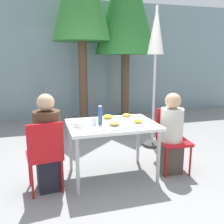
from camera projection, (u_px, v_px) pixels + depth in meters
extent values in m
plane|color=gray|center=(112.00, 176.00, 3.40)|extent=(24.00, 24.00, 0.00)
cube|color=gray|center=(73.00, 60.00, 6.60)|extent=(10.00, 0.20, 3.00)
cube|color=white|center=(112.00, 125.00, 3.24)|extent=(1.14, 0.81, 0.04)
cylinder|color=#B7B7B7|center=(78.00, 167.00, 2.87)|extent=(0.04, 0.04, 0.70)
cylinder|color=#B7B7B7|center=(158.00, 157.00, 3.14)|extent=(0.04, 0.04, 0.70)
cylinder|color=#B7B7B7|center=(71.00, 146.00, 3.51)|extent=(0.04, 0.04, 0.70)
cylinder|color=#B7B7B7|center=(138.00, 140.00, 3.79)|extent=(0.04, 0.04, 0.70)
cube|color=red|center=(44.00, 155.00, 2.98)|extent=(0.44, 0.44, 0.04)
cube|color=red|center=(45.00, 142.00, 2.76)|extent=(0.40, 0.08, 0.42)
cylinder|color=red|center=(30.00, 170.00, 3.12)|extent=(0.03, 0.03, 0.42)
cylinder|color=red|center=(57.00, 165.00, 3.24)|extent=(0.03, 0.03, 0.42)
cylinder|color=red|center=(32.00, 182.00, 2.81)|extent=(0.03, 0.03, 0.42)
cylinder|color=red|center=(62.00, 176.00, 2.94)|extent=(0.03, 0.03, 0.42)
cube|color=black|center=(50.00, 171.00, 3.04)|extent=(0.32, 0.32, 0.46)
cylinder|color=#472D1E|center=(47.00, 133.00, 2.94)|extent=(0.32, 0.32, 0.52)
sphere|color=tan|center=(46.00, 102.00, 2.86)|extent=(0.20, 0.20, 0.20)
cube|color=red|center=(174.00, 142.00, 3.45)|extent=(0.44, 0.44, 0.04)
cube|color=red|center=(170.00, 122.00, 3.58)|extent=(0.40, 0.08, 0.42)
cylinder|color=red|center=(190.00, 161.00, 3.37)|extent=(0.03, 0.03, 0.42)
cylinder|color=red|center=(166.00, 163.00, 3.31)|extent=(0.03, 0.03, 0.42)
cylinder|color=red|center=(179.00, 152.00, 3.69)|extent=(0.03, 0.03, 0.42)
cylinder|color=red|center=(158.00, 153.00, 3.64)|extent=(0.03, 0.03, 0.42)
cube|color=#473D33|center=(170.00, 156.00, 3.49)|extent=(0.31, 0.31, 0.46)
cylinder|color=beige|center=(172.00, 125.00, 3.39)|extent=(0.31, 0.31, 0.45)
sphere|color=tan|center=(173.00, 101.00, 3.32)|extent=(0.21, 0.21, 0.21)
cylinder|color=#333333|center=(152.00, 144.00, 4.56)|extent=(0.36, 0.36, 0.05)
cylinder|color=#BCBCBC|center=(154.00, 79.00, 4.31)|extent=(0.04, 0.04, 2.41)
cone|color=silver|center=(156.00, 30.00, 4.13)|extent=(0.28, 0.28, 0.78)
cylinder|color=white|center=(127.00, 117.00, 3.54)|extent=(0.21, 0.21, 0.01)
ellipsoid|color=gold|center=(127.00, 115.00, 3.54)|extent=(0.11, 0.11, 0.05)
cylinder|color=white|center=(138.00, 123.00, 3.21)|extent=(0.21, 0.21, 0.01)
ellipsoid|color=gold|center=(138.00, 121.00, 3.21)|extent=(0.12, 0.12, 0.05)
cylinder|color=white|center=(114.00, 126.00, 3.09)|extent=(0.24, 0.24, 0.01)
ellipsoid|color=tan|center=(114.00, 123.00, 3.08)|extent=(0.13, 0.13, 0.05)
cylinder|color=white|center=(108.00, 119.00, 3.44)|extent=(0.24, 0.24, 0.01)
ellipsoid|color=gold|center=(108.00, 117.00, 3.43)|extent=(0.13, 0.13, 0.05)
cylinder|color=#334C8E|center=(100.00, 116.00, 3.15)|extent=(0.06, 0.06, 0.23)
cylinder|color=white|center=(100.00, 106.00, 3.12)|extent=(0.04, 0.04, 0.02)
cylinder|color=silver|center=(94.00, 121.00, 3.15)|extent=(0.07, 0.07, 0.09)
cylinder|color=white|center=(80.00, 125.00, 3.07)|extent=(0.14, 0.14, 0.06)
cylinder|color=brown|center=(83.00, 84.00, 5.83)|extent=(0.20, 0.20, 1.93)
cylinder|color=brown|center=(125.00, 88.00, 6.21)|extent=(0.20, 0.20, 1.64)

